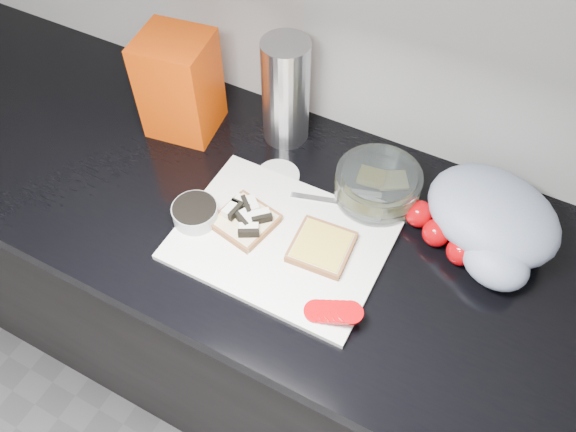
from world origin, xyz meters
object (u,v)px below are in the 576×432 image
at_px(cutting_board, 281,240).
at_px(glass_bowl, 377,186).
at_px(steel_canister, 286,92).
at_px(bread_bag, 180,85).

height_order(cutting_board, glass_bowl, glass_bowl).
bearing_deg(steel_canister, cutting_board, -64.07).
relative_size(glass_bowl, bread_bag, 0.76).
relative_size(cutting_board, steel_canister, 1.63).
xyz_separation_m(cutting_board, glass_bowl, (0.12, 0.19, 0.03)).
bearing_deg(glass_bowl, steel_canister, 162.39).
relative_size(cutting_board, bread_bag, 1.73).
distance_m(glass_bowl, steel_canister, 0.28).
height_order(glass_bowl, steel_canister, steel_canister).
height_order(bread_bag, steel_canister, steel_canister).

